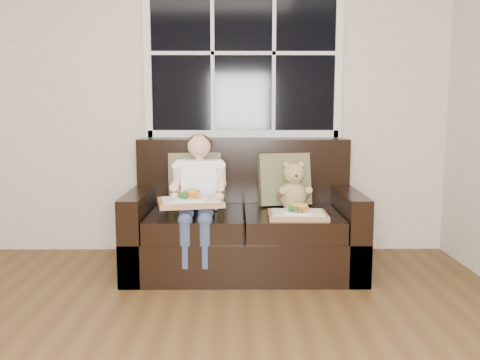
{
  "coord_description": "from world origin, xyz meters",
  "views": [
    {
      "loc": [
        0.5,
        -1.76,
        1.2
      ],
      "look_at": [
        0.52,
        1.85,
        0.69
      ],
      "focal_mm": 38.0,
      "sensor_mm": 36.0,
      "label": 1
    }
  ],
  "objects_px": {
    "tray_left": "(190,201)",
    "tray_right": "(298,213)",
    "teddy_bear": "(293,189)",
    "child": "(199,186)",
    "loveseat": "(244,227)"
  },
  "relations": [
    {
      "from": "child",
      "to": "tray_left",
      "type": "relative_size",
      "value": 1.77
    },
    {
      "from": "tray_right",
      "to": "tray_left",
      "type": "bearing_deg",
      "value": -176.66
    },
    {
      "from": "child",
      "to": "teddy_bear",
      "type": "bearing_deg",
      "value": 9.3
    },
    {
      "from": "loveseat",
      "to": "child",
      "type": "relative_size",
      "value": 1.95
    },
    {
      "from": "teddy_bear",
      "to": "tray_right",
      "type": "bearing_deg",
      "value": -96.19
    },
    {
      "from": "tray_left",
      "to": "tray_right",
      "type": "distance_m",
      "value": 0.75
    },
    {
      "from": "teddy_bear",
      "to": "tray_right",
      "type": "relative_size",
      "value": 0.93
    },
    {
      "from": "loveseat",
      "to": "tray_left",
      "type": "distance_m",
      "value": 0.57
    },
    {
      "from": "tray_left",
      "to": "tray_right",
      "type": "relative_size",
      "value": 1.2
    },
    {
      "from": "child",
      "to": "teddy_bear",
      "type": "xyz_separation_m",
      "value": [
        0.7,
        0.12,
        -0.04
      ]
    },
    {
      "from": "child",
      "to": "tray_left",
      "type": "distance_m",
      "value": 0.23
    },
    {
      "from": "child",
      "to": "tray_right",
      "type": "distance_m",
      "value": 0.75
    },
    {
      "from": "teddy_bear",
      "to": "child",
      "type": "bearing_deg",
      "value": -176.65
    },
    {
      "from": "tray_left",
      "to": "tray_right",
      "type": "xyz_separation_m",
      "value": [
        0.74,
        0.03,
        -0.1
      ]
    },
    {
      "from": "loveseat",
      "to": "tray_right",
      "type": "bearing_deg",
      "value": -39.72
    }
  ]
}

